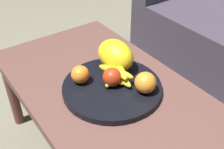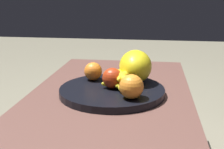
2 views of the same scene
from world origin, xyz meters
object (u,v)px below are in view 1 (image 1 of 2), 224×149
at_px(coffee_table, 107,98).
at_px(orange_front, 80,74).
at_px(fruit_bowl, 112,88).
at_px(orange_left, 145,83).
at_px(melon_large_front, 116,55).
at_px(apple_front, 112,77).
at_px(banana_bunch, 117,73).

height_order(coffee_table, orange_front, orange_front).
xyz_separation_m(fruit_bowl, orange_left, (0.10, 0.08, 0.05)).
height_order(fruit_bowl, melon_large_front, melon_large_front).
relative_size(coffee_table, apple_front, 14.29).
height_order(fruit_bowl, orange_left, orange_left).
xyz_separation_m(coffee_table, orange_left, (0.12, 0.09, 0.12)).
xyz_separation_m(coffee_table, melon_large_front, (-0.06, 0.09, 0.14)).
bearing_deg(melon_large_front, orange_front, -90.52).
bearing_deg(orange_front, banana_bunch, 61.22).
xyz_separation_m(coffee_table, apple_front, (0.02, 0.01, 0.11)).
relative_size(melon_large_front, banana_bunch, 0.96).
bearing_deg(coffee_table, apple_front, 26.71).
height_order(fruit_bowl, banana_bunch, banana_bunch).
bearing_deg(orange_left, fruit_bowl, -142.23).
xyz_separation_m(orange_front, banana_bunch, (0.07, 0.12, -0.01)).
relative_size(coffee_table, melon_large_front, 6.20).
bearing_deg(coffee_table, melon_large_front, 126.12).
height_order(coffee_table, banana_bunch, banana_bunch).
xyz_separation_m(melon_large_front, orange_left, (0.19, -0.00, -0.02)).
bearing_deg(orange_front, coffee_table, 50.11).
bearing_deg(coffee_table, banana_bunch, 85.74).
distance_m(melon_large_front, orange_left, 0.19).
bearing_deg(orange_front, orange_left, 41.34).
bearing_deg(apple_front, coffee_table, -153.29).
bearing_deg(apple_front, orange_front, -134.17).
distance_m(coffee_table, orange_left, 0.19).
relative_size(fruit_bowl, orange_front, 5.40).
height_order(melon_large_front, apple_front, melon_large_front).
relative_size(melon_large_front, apple_front, 2.30).
distance_m(fruit_bowl, apple_front, 0.05).
relative_size(coffee_table, banana_bunch, 5.93).
distance_m(melon_large_front, banana_bunch, 0.09).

